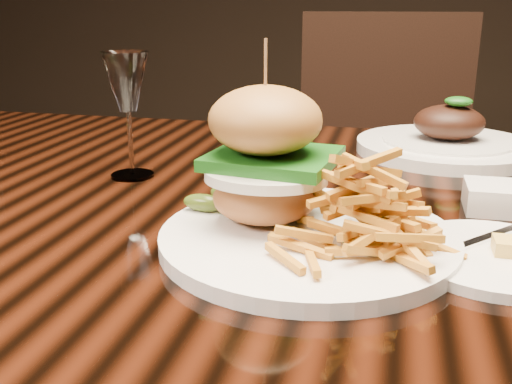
% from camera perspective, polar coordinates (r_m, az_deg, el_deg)
% --- Properties ---
extents(dining_table, '(1.60, 0.90, 0.75)m').
position_cam_1_polar(dining_table, '(0.75, 4.37, -6.42)').
color(dining_table, black).
rests_on(dining_table, ground).
extents(burger_plate, '(0.29, 0.29, 0.20)m').
position_cam_1_polar(burger_plate, '(0.57, 4.93, -0.12)').
color(burger_plate, white).
rests_on(burger_plate, dining_table).
extents(side_saucer, '(0.17, 0.17, 0.02)m').
position_cam_1_polar(side_saucer, '(0.60, 21.82, -5.71)').
color(side_saucer, white).
rests_on(side_saucer, dining_table).
extents(ramekin, '(0.08, 0.08, 0.03)m').
position_cam_1_polar(ramekin, '(0.73, 21.82, -0.49)').
color(ramekin, white).
rests_on(ramekin, dining_table).
extents(wine_glass, '(0.06, 0.06, 0.17)m').
position_cam_1_polar(wine_glass, '(0.81, -12.20, 9.78)').
color(wine_glass, white).
rests_on(wine_glass, dining_table).
extents(far_dish, '(0.28, 0.28, 0.09)m').
position_cam_1_polar(far_dish, '(0.99, 17.75, 4.55)').
color(far_dish, white).
rests_on(far_dish, dining_table).
extents(chair_far, '(0.49, 0.50, 0.95)m').
position_cam_1_polar(chair_far, '(1.63, 11.96, 1.70)').
color(chair_far, black).
rests_on(chair_far, ground).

